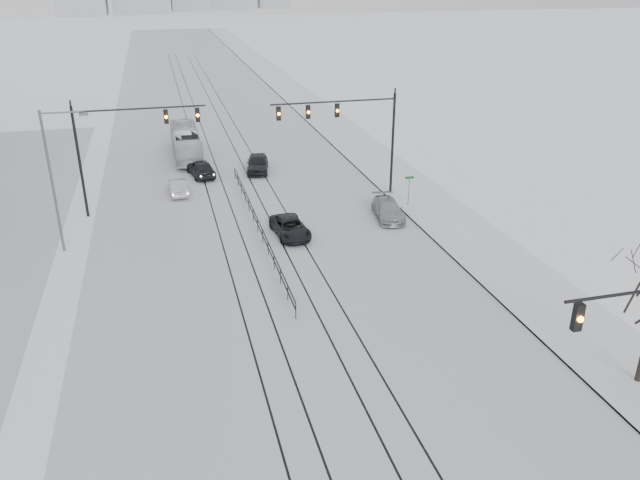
{
  "coord_description": "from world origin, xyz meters",
  "views": [
    {
      "loc": [
        -5.78,
        -9.18,
        16.56
      ],
      "look_at": [
        1.92,
        20.45,
        3.2
      ],
      "focal_mm": 35.0,
      "sensor_mm": 36.0,
      "label": 1
    }
  ],
  "objects": [
    {
      "name": "sedan_nb_far",
      "position": [
        2.23,
        43.6,
        0.77
      ],
      "size": [
        2.63,
        4.77,
        1.53
      ],
      "primitive_type": "imported",
      "rotation": [
        0.0,
        0.0,
        -0.19
      ],
      "color": "black",
      "rests_on": "ground"
    },
    {
      "name": "street_sign",
      "position": [
        11.8,
        32.0,
        1.61
      ],
      "size": [
        0.7,
        0.06,
        2.4
      ],
      "color": "#595B60",
      "rests_on": "ground"
    },
    {
      "name": "sedan_sb_outer",
      "position": [
        -4.87,
        39.25,
        0.62
      ],
      "size": [
        1.44,
        3.8,
        1.24
      ],
      "primitive_type": "imported",
      "rotation": [
        0.0,
        0.0,
        3.18
      ],
      "color": "#B5B6BD",
      "rests_on": "ground"
    },
    {
      "name": "traffic_mast_nw",
      "position": [
        -8.52,
        36.0,
        5.57
      ],
      "size": [
        9.1,
        0.37,
        8.0
      ],
      "color": "black",
      "rests_on": "ground"
    },
    {
      "name": "sedan_nb_right",
      "position": [
        9.5,
        30.14,
        0.65
      ],
      "size": [
        2.46,
        4.73,
        1.31
      ],
      "primitive_type": "imported",
      "rotation": [
        0.0,
        0.0,
        -0.14
      ],
      "color": "#9B9CA2",
      "rests_on": "ground"
    },
    {
      "name": "sidewalk_east",
      "position": [
        13.5,
        60.0,
        0.08
      ],
      "size": [
        5.0,
        260.0,
        0.16
      ],
      "primitive_type": "cube",
      "color": "silver",
      "rests_on": "ground"
    },
    {
      "name": "street_light_west",
      "position": [
        -12.2,
        30.0,
        5.21
      ],
      "size": [
        2.73,
        0.25,
        9.0
      ],
      "color": "#595B60",
      "rests_on": "ground"
    },
    {
      "name": "sedan_sb_inner",
      "position": [
        -2.73,
        43.48,
        0.74
      ],
      "size": [
        2.51,
        4.61,
        1.49
      ],
      "primitive_type": "imported",
      "rotation": [
        0.0,
        0.0,
        3.32
      ],
      "color": "black",
      "rests_on": "ground"
    },
    {
      "name": "curb",
      "position": [
        11.05,
        60.0,
        0.06
      ],
      "size": [
        0.1,
        260.0,
        0.12
      ],
      "primitive_type": "cube",
      "color": "gray",
      "rests_on": "ground"
    },
    {
      "name": "traffic_mast_ne",
      "position": [
        8.15,
        34.99,
        5.76
      ],
      "size": [
        9.6,
        0.37,
        8.0
      ],
      "color": "black",
      "rests_on": "ground"
    },
    {
      "name": "sedan_nb_front",
      "position": [
        2.0,
        28.73,
        0.61
      ],
      "size": [
        2.35,
        4.52,
        1.22
      ],
      "primitive_type": "imported",
      "rotation": [
        0.0,
        0.0,
        0.08
      ],
      "color": "black",
      "rests_on": "ground"
    },
    {
      "name": "road",
      "position": [
        0.0,
        60.0,
        0.01
      ],
      "size": [
        22.0,
        260.0,
        0.02
      ],
      "primitive_type": "cube",
      "color": "silver",
      "rests_on": "ground"
    },
    {
      "name": "tram_rails",
      "position": [
        -0.0,
        40.0,
        0.02
      ],
      "size": [
        5.3,
        180.0,
        0.01
      ],
      "color": "black",
      "rests_on": "ground"
    },
    {
      "name": "box_truck",
      "position": [
        -3.56,
        49.95,
        1.42
      ],
      "size": [
        2.47,
        10.21,
        2.84
      ],
      "primitive_type": "imported",
      "rotation": [
        0.0,
        0.0,
        3.15
      ],
      "color": "silver",
      "rests_on": "ground"
    },
    {
      "name": "median_fence",
      "position": [
        0.0,
        30.0,
        0.53
      ],
      "size": [
        0.06,
        24.0,
        1.0
      ],
      "color": "black",
      "rests_on": "ground"
    }
  ]
}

